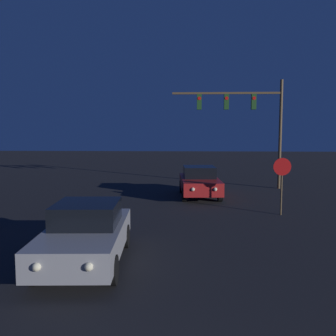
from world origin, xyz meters
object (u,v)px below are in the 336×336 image
object	(u,v)px
traffic_signal_mast	(248,114)
stop_sign	(282,175)
car_far	(199,182)
car_near	(86,233)

from	to	relation	value
traffic_signal_mast	stop_sign	size ratio (longest dim) A/B	2.76
stop_sign	car_far	bearing A→B (deg)	127.66
traffic_signal_mast	car_far	bearing A→B (deg)	-134.44
car_far	stop_sign	distance (m)	5.32
car_near	car_far	size ratio (longest dim) A/B	1.00
traffic_signal_mast	stop_sign	xyz separation A→B (m)	(0.25, -7.17, -2.81)
car_near	traffic_signal_mast	world-z (taller)	traffic_signal_mast
car_far	stop_sign	size ratio (longest dim) A/B	1.94
traffic_signal_mast	car_near	bearing A→B (deg)	-115.48
car_far	stop_sign	world-z (taller)	stop_sign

